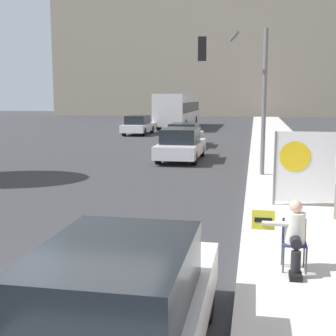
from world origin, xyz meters
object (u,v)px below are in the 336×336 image
(pedestrian_behind, at_px, (318,167))
(city_bus_on_road, at_px, (178,108))
(protest_banner, at_px, (309,167))
(car_on_road_midblock, at_px, (185,135))
(car_on_road_distant, at_px, (138,125))
(car_on_road_nearest, at_px, (181,144))
(parked_car_curbside, at_px, (119,310))
(traffic_light_pole, at_px, (240,78))
(seated_protester, at_px, (294,234))

(pedestrian_behind, xyz_separation_m, city_bus_on_road, (-9.01, 30.24, 0.79))
(protest_banner, xyz_separation_m, car_on_road_midblock, (-5.67, 15.52, -0.50))
(car_on_road_distant, bearing_deg, car_on_road_midblock, -57.81)
(car_on_road_nearest, height_order, car_on_road_distant, car_on_road_nearest)
(parked_car_curbside, xyz_separation_m, car_on_road_midblock, (-2.80, 23.55, -0.05))
(car_on_road_nearest, xyz_separation_m, car_on_road_midblock, (-0.76, 6.22, -0.06))
(protest_banner, relative_size, traffic_light_pole, 0.38)
(parked_car_curbside, relative_size, car_on_road_nearest, 0.92)
(city_bus_on_road, bearing_deg, pedestrian_behind, -73.42)
(protest_banner, height_order, car_on_road_nearest, protest_banner)
(pedestrian_behind, bearing_deg, protest_banner, 110.44)
(traffic_light_pole, distance_m, parked_car_curbside, 13.16)
(seated_protester, xyz_separation_m, city_bus_on_road, (-7.90, 36.21, 1.04))
(pedestrian_behind, distance_m, traffic_light_pole, 5.14)
(seated_protester, relative_size, traffic_light_pole, 0.23)
(protest_banner, bearing_deg, car_on_road_nearest, 117.81)
(parked_car_curbside, relative_size, car_on_road_distant, 0.98)
(pedestrian_behind, height_order, traffic_light_pole, traffic_light_pole)
(seated_protester, distance_m, pedestrian_behind, 6.07)
(pedestrian_behind, distance_m, car_on_road_midblock, 15.66)
(protest_banner, bearing_deg, pedestrian_behind, 71.78)
(parked_car_curbside, height_order, car_on_road_distant, parked_car_curbside)
(seated_protester, xyz_separation_m, car_on_road_midblock, (-4.91, 20.41, -0.10))
(protest_banner, xyz_separation_m, traffic_light_pole, (-2.03, 4.76, 2.51))
(seated_protester, height_order, protest_banner, protest_banner)
(car_on_road_midblock, height_order, car_on_road_distant, car_on_road_distant)
(protest_banner, distance_m, car_on_road_nearest, 10.53)
(traffic_light_pole, bearing_deg, protest_banner, -66.95)
(car_on_road_nearest, bearing_deg, city_bus_on_road, 99.66)
(pedestrian_behind, distance_m, car_on_road_distant, 24.74)
(car_on_road_nearest, relative_size, car_on_road_distant, 1.07)
(pedestrian_behind, bearing_deg, seated_protester, 118.11)
(parked_car_curbside, bearing_deg, traffic_light_pole, 86.24)
(parked_car_curbside, bearing_deg, protest_banner, 70.35)
(traffic_light_pole, bearing_deg, seated_protester, -82.52)
(traffic_light_pole, height_order, city_bus_on_road, traffic_light_pole)
(traffic_light_pole, distance_m, city_bus_on_road, 27.43)
(protest_banner, xyz_separation_m, city_bus_on_road, (-8.65, 31.31, 0.63))
(car_on_road_nearest, relative_size, car_on_road_midblock, 1.07)
(traffic_light_pole, xyz_separation_m, city_bus_on_road, (-6.63, 26.55, -1.88))
(car_on_road_nearest, bearing_deg, traffic_light_pole, -57.62)
(protest_banner, bearing_deg, car_on_road_distant, 114.39)
(seated_protester, xyz_separation_m, pedestrian_behind, (1.11, 5.96, 0.25))
(seated_protester, distance_m, protest_banner, 4.97)
(city_bus_on_road, bearing_deg, protest_banner, -74.55)
(car_on_road_distant, bearing_deg, city_bus_on_road, 76.69)
(protest_banner, xyz_separation_m, parked_car_curbside, (-2.87, -8.03, -0.46))
(seated_protester, xyz_separation_m, parked_car_curbside, (-2.11, -3.14, -0.05))
(traffic_light_pole, height_order, car_on_road_nearest, traffic_light_pole)
(seated_protester, height_order, car_on_road_distant, car_on_road_distant)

